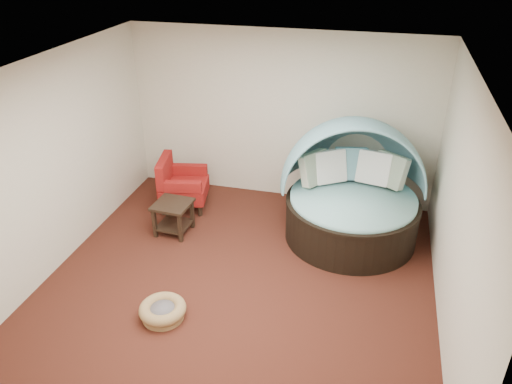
% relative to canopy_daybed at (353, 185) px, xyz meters
% --- Properties ---
extents(floor, '(5.00, 5.00, 0.00)m').
position_rel_canopy_daybed_xyz_m(floor, '(-1.29, -1.52, -0.83)').
color(floor, '#4E2016').
rests_on(floor, ground).
extents(wall_back, '(5.00, 0.00, 5.00)m').
position_rel_canopy_daybed_xyz_m(wall_back, '(-1.29, 0.98, 0.57)').
color(wall_back, beige).
rests_on(wall_back, floor).
extents(wall_front, '(5.00, 0.00, 5.00)m').
position_rel_canopy_daybed_xyz_m(wall_front, '(-1.29, -4.02, 0.57)').
color(wall_front, beige).
rests_on(wall_front, floor).
extents(wall_left, '(0.00, 5.00, 5.00)m').
position_rel_canopy_daybed_xyz_m(wall_left, '(-3.79, -1.52, 0.57)').
color(wall_left, beige).
rests_on(wall_left, floor).
extents(wall_right, '(0.00, 5.00, 5.00)m').
position_rel_canopy_daybed_xyz_m(wall_right, '(1.21, -1.52, 0.57)').
color(wall_right, beige).
rests_on(wall_right, floor).
extents(ceiling, '(5.00, 5.00, 0.00)m').
position_rel_canopy_daybed_xyz_m(ceiling, '(-1.29, -1.52, 1.97)').
color(ceiling, white).
rests_on(ceiling, wall_back).
extents(canopy_daybed, '(2.33, 2.27, 1.78)m').
position_rel_canopy_daybed_xyz_m(canopy_daybed, '(0.00, 0.00, 0.00)').
color(canopy_daybed, black).
rests_on(canopy_daybed, floor).
extents(pet_basket, '(0.69, 0.69, 0.20)m').
position_rel_canopy_daybed_xyz_m(pet_basket, '(-1.98, -2.43, -0.72)').
color(pet_basket, olive).
rests_on(pet_basket, floor).
extents(red_armchair, '(0.87, 0.87, 0.87)m').
position_rel_canopy_daybed_xyz_m(red_armchair, '(-2.78, 0.14, -0.42)').
color(red_armchair, black).
rests_on(red_armchair, floor).
extents(side_table, '(0.56, 0.56, 0.50)m').
position_rel_canopy_daybed_xyz_m(side_table, '(-2.58, -0.64, -0.50)').
color(side_table, black).
rests_on(side_table, floor).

